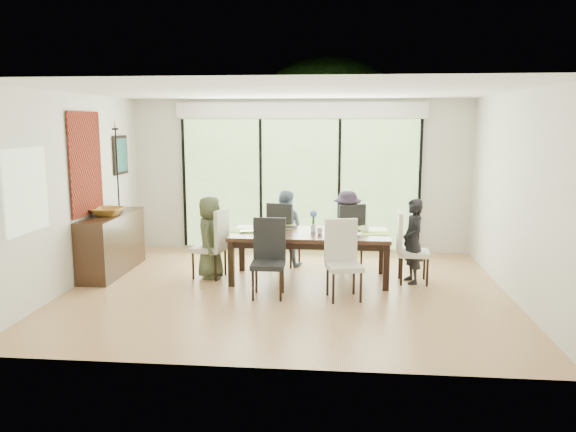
# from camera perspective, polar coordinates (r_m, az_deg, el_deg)

# --- Properties ---
(floor) EXTENTS (6.00, 5.00, 0.01)m
(floor) POSITION_cam_1_polar(r_m,az_deg,el_deg) (7.83, -0.17, -7.57)
(floor) COLOR #98643C
(floor) RESTS_ON ground
(ceiling) EXTENTS (6.00, 5.00, 0.01)m
(ceiling) POSITION_cam_1_polar(r_m,az_deg,el_deg) (7.50, -0.19, 12.64)
(ceiling) COLOR white
(ceiling) RESTS_ON wall_back
(wall_back) EXTENTS (6.00, 0.02, 2.70)m
(wall_back) POSITION_cam_1_polar(r_m,az_deg,el_deg) (10.03, 1.22, 4.11)
(wall_back) COLOR silver
(wall_back) RESTS_ON floor
(wall_front) EXTENTS (6.00, 0.02, 2.70)m
(wall_front) POSITION_cam_1_polar(r_m,az_deg,el_deg) (5.08, -2.94, -1.25)
(wall_front) COLOR silver
(wall_front) RESTS_ON floor
(wall_left) EXTENTS (0.02, 5.00, 2.70)m
(wall_left) POSITION_cam_1_polar(r_m,az_deg,el_deg) (8.39, -21.12, 2.40)
(wall_left) COLOR beige
(wall_left) RESTS_ON floor
(wall_right) EXTENTS (0.02, 5.00, 2.70)m
(wall_right) POSITION_cam_1_polar(r_m,az_deg,el_deg) (7.85, 22.27, 1.87)
(wall_right) COLOR beige
(wall_right) RESTS_ON floor
(glass_doors) EXTENTS (4.20, 0.02, 2.30)m
(glass_doors) POSITION_cam_1_polar(r_m,az_deg,el_deg) (10.01, 1.20, 3.23)
(glass_doors) COLOR #598C3F
(glass_doors) RESTS_ON wall_back
(blinds_header) EXTENTS (4.40, 0.06, 0.28)m
(blinds_header) POSITION_cam_1_polar(r_m,az_deg,el_deg) (9.94, 1.23, 10.69)
(blinds_header) COLOR white
(blinds_header) RESTS_ON wall_back
(mullion_a) EXTENTS (0.05, 0.04, 2.30)m
(mullion_a) POSITION_cam_1_polar(r_m,az_deg,el_deg) (10.36, -10.48, 3.29)
(mullion_a) COLOR black
(mullion_a) RESTS_ON wall_back
(mullion_b) EXTENTS (0.05, 0.04, 2.30)m
(mullion_b) POSITION_cam_1_polar(r_m,az_deg,el_deg) (10.07, -2.78, 3.26)
(mullion_b) COLOR black
(mullion_b) RESTS_ON wall_back
(mullion_c) EXTENTS (0.05, 0.04, 2.30)m
(mullion_c) POSITION_cam_1_polar(r_m,az_deg,el_deg) (9.97, 5.22, 3.17)
(mullion_c) COLOR black
(mullion_c) RESTS_ON wall_back
(mullion_d) EXTENTS (0.05, 0.04, 2.30)m
(mullion_d) POSITION_cam_1_polar(r_m,az_deg,el_deg) (10.06, 13.23, 3.01)
(mullion_d) COLOR black
(mullion_d) RESTS_ON wall_back
(side_window) EXTENTS (0.02, 0.90, 1.00)m
(side_window) POSITION_cam_1_polar(r_m,az_deg,el_deg) (7.31, -25.07, 2.35)
(side_window) COLOR #8CAD7F
(side_window) RESTS_ON wall_left
(deck) EXTENTS (6.00, 1.80, 0.10)m
(deck) POSITION_cam_1_polar(r_m,az_deg,el_deg) (11.13, 1.54, -2.66)
(deck) COLOR #4E3B21
(deck) RESTS_ON ground
(rail_top) EXTENTS (6.00, 0.08, 0.06)m
(rail_top) POSITION_cam_1_polar(r_m,az_deg,el_deg) (11.80, 1.81, 1.01)
(rail_top) COLOR brown
(rail_top) RESTS_ON deck
(foliage_left) EXTENTS (3.20, 3.20, 3.20)m
(foliage_left) POSITION_cam_1_polar(r_m,az_deg,el_deg) (12.93, -5.91, 5.68)
(foliage_left) COLOR #14380F
(foliage_left) RESTS_ON ground
(foliage_mid) EXTENTS (4.00, 4.00, 4.00)m
(foliage_mid) POSITION_cam_1_polar(r_m,az_deg,el_deg) (13.26, 4.02, 7.36)
(foliage_mid) COLOR #14380F
(foliage_mid) RESTS_ON ground
(foliage_right) EXTENTS (2.80, 2.80, 2.80)m
(foliage_right) POSITION_cam_1_polar(r_m,az_deg,el_deg) (12.58, 12.15, 4.59)
(foliage_right) COLOR #14380F
(foliage_right) RESTS_ON ground
(foliage_far) EXTENTS (3.60, 3.60, 3.60)m
(foliage_far) POSITION_cam_1_polar(r_m,az_deg,el_deg) (14.03, -0.03, 6.76)
(foliage_far) COLOR #14380F
(foliage_far) RESTS_ON ground
(table_top) EXTENTS (2.28, 1.04, 0.06)m
(table_top) POSITION_cam_1_polar(r_m,az_deg,el_deg) (8.18, 2.22, -1.87)
(table_top) COLOR black
(table_top) RESTS_ON floor
(table_apron) EXTENTS (2.09, 0.85, 0.09)m
(table_apron) POSITION_cam_1_polar(r_m,az_deg,el_deg) (8.19, 2.22, -2.45)
(table_apron) COLOR black
(table_apron) RESTS_ON floor
(table_leg_fl) EXTENTS (0.09, 0.09, 0.65)m
(table_leg_fl) POSITION_cam_1_polar(r_m,az_deg,el_deg) (7.97, -5.77, -4.83)
(table_leg_fl) COLOR black
(table_leg_fl) RESTS_ON floor
(table_leg_fr) EXTENTS (0.09, 0.09, 0.65)m
(table_leg_fr) POSITION_cam_1_polar(r_m,az_deg,el_deg) (7.85, 9.95, -5.16)
(table_leg_fr) COLOR black
(table_leg_fr) RESTS_ON floor
(table_leg_bl) EXTENTS (0.09, 0.09, 0.65)m
(table_leg_bl) POSITION_cam_1_polar(r_m,az_deg,el_deg) (8.79, -4.69, -3.45)
(table_leg_bl) COLOR black
(table_leg_bl) RESTS_ON floor
(table_leg_br) EXTENTS (0.09, 0.09, 0.65)m
(table_leg_br) POSITION_cam_1_polar(r_m,az_deg,el_deg) (8.68, 9.51, -3.72)
(table_leg_br) COLOR black
(table_leg_br) RESTS_ON floor
(chair_left_end) EXTENTS (0.51, 0.51, 1.04)m
(chair_left_end) POSITION_cam_1_polar(r_m,az_deg,el_deg) (8.42, -8.04, -2.74)
(chair_left_end) COLOR beige
(chair_left_end) RESTS_ON floor
(chair_right_end) EXTENTS (0.45, 0.45, 1.04)m
(chair_right_end) POSITION_cam_1_polar(r_m,az_deg,el_deg) (8.27, 12.67, -3.12)
(chair_right_end) COLOR silver
(chair_right_end) RESTS_ON floor
(chair_far_left) EXTENTS (0.55, 0.55, 1.04)m
(chair_far_left) POSITION_cam_1_polar(r_m,az_deg,el_deg) (9.07, -0.32, -1.76)
(chair_far_left) COLOR black
(chair_far_left) RESTS_ON floor
(chair_far_right) EXTENTS (0.56, 0.56, 1.04)m
(chair_far_right) POSITION_cam_1_polar(r_m,az_deg,el_deg) (9.03, 6.01, -1.87)
(chair_far_right) COLOR black
(chair_far_right) RESTS_ON floor
(chair_near_left) EXTENTS (0.45, 0.45, 1.04)m
(chair_near_left) POSITION_cam_1_polar(r_m,az_deg,el_deg) (7.41, -2.04, -4.35)
(chair_near_left) COLOR black
(chair_near_left) RESTS_ON floor
(chair_near_right) EXTENTS (0.52, 0.52, 1.04)m
(chair_near_right) POSITION_cam_1_polar(r_m,az_deg,el_deg) (7.35, 5.73, -4.50)
(chair_near_right) COLOR silver
(chair_near_right) RESTS_ON floor
(person_left_end) EXTENTS (0.36, 0.57, 1.22)m
(person_left_end) POSITION_cam_1_polar(r_m,az_deg,el_deg) (8.40, -7.92, -2.14)
(person_left_end) COLOR #414B32
(person_left_end) RESTS_ON floor
(person_right_end) EXTENTS (0.48, 0.64, 1.22)m
(person_right_end) POSITION_cam_1_polar(r_m,az_deg,el_deg) (8.24, 12.55, -2.50)
(person_right_end) COLOR black
(person_right_end) RESTS_ON floor
(person_far_left) EXTENTS (0.63, 0.45, 1.22)m
(person_far_left) POSITION_cam_1_polar(r_m,az_deg,el_deg) (9.04, -0.34, -1.22)
(person_far_left) COLOR slate
(person_far_left) RESTS_ON floor
(person_far_right) EXTENTS (0.63, 0.46, 1.22)m
(person_far_right) POSITION_cam_1_polar(r_m,az_deg,el_deg) (8.99, 6.02, -1.33)
(person_far_right) COLOR #271E2D
(person_far_right) RESTS_ON floor
(placemat_left) EXTENTS (0.42, 0.30, 0.01)m
(placemat_left) POSITION_cam_1_polar(r_m,az_deg,el_deg) (8.28, -4.36, -1.53)
(placemat_left) COLOR #84B841
(placemat_left) RESTS_ON table_top
(placemat_right) EXTENTS (0.42, 0.30, 0.01)m
(placemat_right) POSITION_cam_1_polar(r_m,az_deg,el_deg) (8.17, 8.89, -1.76)
(placemat_right) COLOR #93BB42
(placemat_right) RESTS_ON table_top
(placemat_far_l) EXTENTS (0.42, 0.30, 0.01)m
(placemat_far_l) POSITION_cam_1_polar(r_m,az_deg,el_deg) (8.60, -0.62, -1.08)
(placemat_far_l) COLOR #A8BC43
(placemat_far_l) RESTS_ON table_top
(placemat_far_r) EXTENTS (0.42, 0.30, 0.01)m
(placemat_far_r) POSITION_cam_1_polar(r_m,az_deg,el_deg) (8.55, 6.06, -1.20)
(placemat_far_r) COLOR #8EA039
(placemat_far_r) RESTS_ON table_top
(placemat_paper) EXTENTS (0.42, 0.30, 0.01)m
(placemat_paper) POSITION_cam_1_polar(r_m,az_deg,el_deg) (7.93, -1.88, -2.00)
(placemat_paper) COLOR white
(placemat_paper) RESTS_ON table_top
(tablet_far_l) EXTENTS (0.25, 0.17, 0.01)m
(tablet_far_l) POSITION_cam_1_polar(r_m,az_deg,el_deg) (8.54, 0.01, -1.10)
(tablet_far_l) COLOR black
(tablet_far_l) RESTS_ON table_top
(tablet_far_r) EXTENTS (0.23, 0.16, 0.01)m
(tablet_far_r) POSITION_cam_1_polar(r_m,az_deg,el_deg) (8.50, 5.72, -1.20)
(tablet_far_r) COLOR black
(tablet_far_r) RESTS_ON table_top
(papers) EXTENTS (0.28, 0.21, 0.00)m
(papers) POSITION_cam_1_polar(r_m,az_deg,el_deg) (8.11, 7.15, -1.81)
(papers) COLOR white
(papers) RESTS_ON table_top
(platter_base) EXTENTS (0.25, 0.25, 0.02)m
(platter_base) POSITION_cam_1_polar(r_m,az_deg,el_deg) (7.92, -1.88, -1.90)
(platter_base) COLOR white
(platter_base) RESTS_ON table_top
(platter_snacks) EXTENTS (0.19, 0.19, 0.01)m
(platter_snacks) POSITION_cam_1_polar(r_m,az_deg,el_deg) (7.92, -1.88, -1.78)
(platter_snacks) COLOR orange
(platter_snacks) RESTS_ON table_top
(vase) EXTENTS (0.08, 0.08, 0.11)m
(vase) POSITION_cam_1_polar(r_m,az_deg,el_deg) (8.21, 2.59, -1.22)
(vase) COLOR silver
(vase) RESTS_ON table_top
(hyacinth_stems) EXTENTS (0.04, 0.04, 0.15)m
(hyacinth_stems) POSITION_cam_1_polar(r_m,az_deg,el_deg) (8.19, 2.60, -0.44)
(hyacinth_stems) COLOR #337226
(hyacinth_stems) RESTS_ON table_top
(hyacinth_blooms) EXTENTS (0.10, 0.10, 0.10)m
(hyacinth_blooms) POSITION_cam_1_polar(r_m,az_deg,el_deg) (8.17, 2.60, 0.22)
(hyacinth_blooms) COLOR #536AD0
(hyacinth_blooms) RESTS_ON table_top
(laptop) EXTENTS (0.36, 0.29, 0.02)m
(laptop) POSITION_cam_1_polar(r_m,az_deg,el_deg) (8.16, -3.79, -1.61)
(laptop) COLOR silver
(laptop) RESTS_ON table_top
(cup_a) EXTENTS (0.16, 0.16, 0.09)m
(cup_a) POSITION_cam_1_polar(r_m,az_deg,el_deg) (8.38, -2.51, -1.08)
(cup_a) COLOR white
(cup_a) RESTS_ON table_top
(cup_b) EXTENTS (0.12, 0.12, 0.09)m
(cup_b) POSITION_cam_1_polar(r_m,az_deg,el_deg) (8.06, 3.25, -1.53)
(cup_b) COLOR white
(cup_b) RESTS_ON table_top
(cup_c) EXTENTS (0.15, 0.15, 0.09)m
(cup_c) POSITION_cam_1_polar(r_m,az_deg,el_deg) (8.26, 7.82, -1.32)
(cup_c) COLOR white
(cup_c) RESTS_ON table_top
(book) EXTENTS (0.19, 0.24, 0.02)m
(book) POSITION_cam_1_polar(r_m,az_deg,el_deg) (8.21, 3.98, -1.58)
(book) COLOR white
(book) RESTS_ON table_top
(sideboard) EXTENTS (0.45, 1.62, 0.91)m
(sideboard) POSITION_cam_1_polar(r_m,az_deg,el_deg) (9.04, -17.45, -2.69)
(sideboard) COLOR black
(sideboard) RESTS_ON floor
(bowl) EXTENTS (0.48, 0.48, 0.12)m
(bowl) POSITION_cam_1_polar(r_m,az_deg,el_deg) (8.86, -17.86, 0.42)
(bowl) COLOR #946320
(bowl) RESTS_ON sideboard
(candlestick_base) EXTENTS (0.10, 0.10, 0.04)m
(candlestick_base) POSITION_cam_1_polar(r_m,az_deg,el_deg) (9.27, -16.76, 0.63)
(candlestick_base) COLOR black
(candlestick_base) RESTS_ON sideboard
(candlestick_shaft) EXTENTS (0.02, 0.02, 1.26)m
(candlestick_shaft) POSITION_cam_1_polar(r_m,az_deg,el_deg) (9.20, -16.95, 4.55)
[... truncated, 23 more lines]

